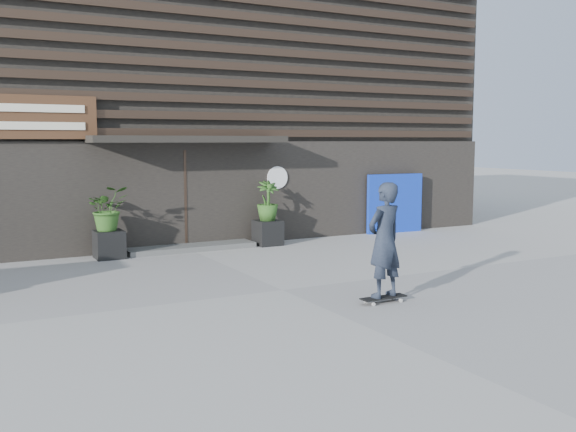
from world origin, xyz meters
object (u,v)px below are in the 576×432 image
planter_pot_right (268,233)px  blue_tarp (395,203)px  skateboarder (385,240)px  planter_pot_left (109,244)px

planter_pot_right → blue_tarp: bearing=4.2°
planter_pot_right → blue_tarp: size_ratio=0.35×
skateboarder → blue_tarp: bearing=51.5°
planter_pot_left → skateboarder: size_ratio=0.32×
planter_pot_left → skateboarder: 6.62m
planter_pot_right → planter_pot_left: bearing=180.0°
planter_pot_left → blue_tarp: 7.86m
planter_pot_left → blue_tarp: (7.84, 0.30, 0.50)m
planter_pot_left → planter_pot_right: 3.80m
planter_pot_right → blue_tarp: (4.04, 0.30, 0.50)m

